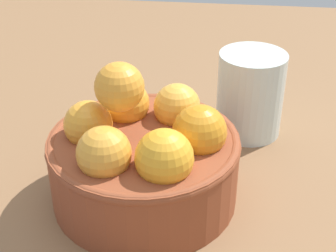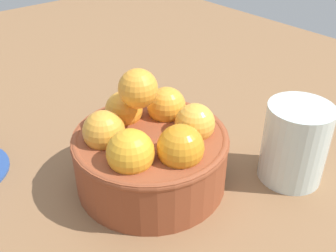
% 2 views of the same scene
% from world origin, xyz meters
% --- Properties ---
extents(ground_plane, '(1.56, 1.19, 0.04)m').
position_xyz_m(ground_plane, '(0.00, 0.00, -0.02)').
color(ground_plane, brown).
extents(terracotta_bowl, '(0.17, 0.17, 0.13)m').
position_xyz_m(terracotta_bowl, '(0.00, -0.00, 0.05)').
color(terracotta_bowl, brown).
rests_on(terracotta_bowl, ground_plane).
extents(water_glass, '(0.07, 0.07, 0.09)m').
position_xyz_m(water_glass, '(0.10, 0.13, 0.05)').
color(water_glass, silver).
rests_on(water_glass, ground_plane).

